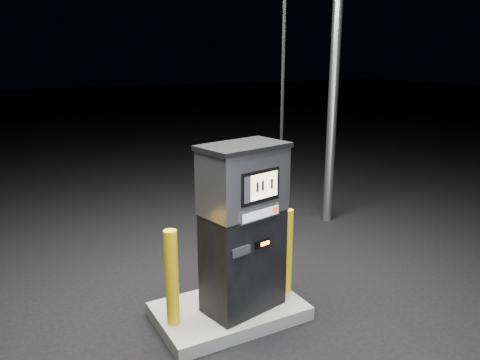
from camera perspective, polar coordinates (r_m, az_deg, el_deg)
ground at (r=5.46m, az=-1.32°, el=-16.36°), size 80.00×80.00×0.00m
pump_island at (r=5.42m, az=-1.32°, el=-15.69°), size 1.60×1.00×0.15m
fuel_dispenser at (r=4.95m, az=0.44°, el=-5.74°), size 1.05×0.72×3.79m
bollard_left at (r=4.88m, az=-8.30°, el=-11.72°), size 0.17×0.17×1.02m
bollard_right at (r=5.48m, az=5.71°, el=-8.61°), size 0.14×0.14×1.01m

